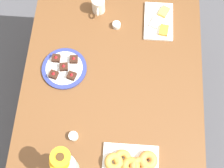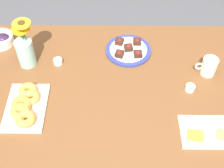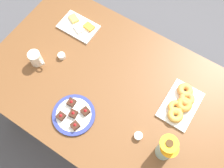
{
  "view_description": "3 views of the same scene",
  "coord_description": "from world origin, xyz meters",
  "px_view_note": "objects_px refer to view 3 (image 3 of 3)",
  "views": [
    {
      "loc": [
        0.62,
        0.04,
        2.34
      ],
      "look_at": [
        0.0,
        0.0,
        0.78
      ],
      "focal_mm": 50.0,
      "sensor_mm": 36.0,
      "label": 1
    },
    {
      "loc": [
        -0.01,
        0.99,
        1.94
      ],
      "look_at": [
        0.0,
        0.0,
        0.78
      ],
      "focal_mm": 50.0,
      "sensor_mm": 36.0,
      "label": 2
    },
    {
      "loc": [
        0.33,
        -0.51,
        2.15
      ],
      "look_at": [
        0.0,
        0.0,
        0.78
      ],
      "focal_mm": 40.0,
      "sensor_mm": 36.0,
      "label": 3
    }
  ],
  "objects_px": {
    "flower_vase": "(166,149)",
    "cheese_platter": "(79,26)",
    "jam_cup_honey": "(138,136)",
    "jam_cup_berry": "(62,55)",
    "croissant_platter": "(181,103)",
    "coffee_mug": "(36,58)",
    "dessert_plate": "(74,115)",
    "dining_table": "(112,92)"
  },
  "relations": [
    {
      "from": "cheese_platter",
      "to": "jam_cup_berry",
      "type": "xyz_separation_m",
      "value": [
        0.05,
        -0.25,
        0.0
      ]
    },
    {
      "from": "cheese_platter",
      "to": "croissant_platter",
      "type": "distance_m",
      "value": 0.85
    },
    {
      "from": "cheese_platter",
      "to": "jam_cup_berry",
      "type": "height_order",
      "value": "cheese_platter"
    },
    {
      "from": "dining_table",
      "to": "coffee_mug",
      "type": "bearing_deg",
      "value": -166.84
    },
    {
      "from": "coffee_mug",
      "to": "cheese_platter",
      "type": "height_order",
      "value": "coffee_mug"
    },
    {
      "from": "croissant_platter",
      "to": "jam_cup_berry",
      "type": "relative_size",
      "value": 6.0
    },
    {
      "from": "jam_cup_berry",
      "to": "dining_table",
      "type": "bearing_deg",
      "value": -0.55
    },
    {
      "from": "dessert_plate",
      "to": "cheese_platter",
      "type": "bearing_deg",
      "value": 123.25
    },
    {
      "from": "croissant_platter",
      "to": "jam_cup_honey",
      "type": "relative_size",
      "value": 6.0
    },
    {
      "from": "jam_cup_honey",
      "to": "jam_cup_berry",
      "type": "bearing_deg",
      "value": 165.01
    },
    {
      "from": "cheese_platter",
      "to": "croissant_platter",
      "type": "bearing_deg",
      "value": -8.72
    },
    {
      "from": "jam_cup_berry",
      "to": "flower_vase",
      "type": "height_order",
      "value": "flower_vase"
    },
    {
      "from": "coffee_mug",
      "to": "jam_cup_honey",
      "type": "distance_m",
      "value": 0.79
    },
    {
      "from": "coffee_mug",
      "to": "croissant_platter",
      "type": "relative_size",
      "value": 0.39
    },
    {
      "from": "dining_table",
      "to": "jam_cup_berry",
      "type": "xyz_separation_m",
      "value": [
        -0.39,
        0.0,
        0.1
      ]
    },
    {
      "from": "jam_cup_berry",
      "to": "dessert_plate",
      "type": "bearing_deg",
      "value": -42.9
    },
    {
      "from": "cheese_platter",
      "to": "dessert_plate",
      "type": "bearing_deg",
      "value": -56.75
    },
    {
      "from": "croissant_platter",
      "to": "dessert_plate",
      "type": "distance_m",
      "value": 0.64
    },
    {
      "from": "croissant_platter",
      "to": "flower_vase",
      "type": "relative_size",
      "value": 1.08
    },
    {
      "from": "cheese_platter",
      "to": "flower_vase",
      "type": "relative_size",
      "value": 0.97
    },
    {
      "from": "flower_vase",
      "to": "dining_table",
      "type": "bearing_deg",
      "value": 158.3
    },
    {
      "from": "dining_table",
      "to": "jam_cup_honey",
      "type": "bearing_deg",
      "value": -31.46
    },
    {
      "from": "cheese_platter",
      "to": "dessert_plate",
      "type": "height_order",
      "value": "dessert_plate"
    },
    {
      "from": "jam_cup_berry",
      "to": "dessert_plate",
      "type": "xyz_separation_m",
      "value": [
        0.3,
        -0.28,
        -0.0
      ]
    },
    {
      "from": "croissant_platter",
      "to": "dining_table",
      "type": "bearing_deg",
      "value": -163.12
    },
    {
      "from": "flower_vase",
      "to": "croissant_platter",
      "type": "bearing_deg",
      "value": 98.18
    },
    {
      "from": "flower_vase",
      "to": "cheese_platter",
      "type": "bearing_deg",
      "value": 153.99
    },
    {
      "from": "coffee_mug",
      "to": "jam_cup_honey",
      "type": "bearing_deg",
      "value": -4.55
    },
    {
      "from": "coffee_mug",
      "to": "dessert_plate",
      "type": "distance_m",
      "value": 0.44
    },
    {
      "from": "dining_table",
      "to": "dessert_plate",
      "type": "xyz_separation_m",
      "value": [
        -0.09,
        -0.27,
        0.1
      ]
    },
    {
      "from": "dining_table",
      "to": "flower_vase",
      "type": "height_order",
      "value": "flower_vase"
    },
    {
      "from": "coffee_mug",
      "to": "dining_table",
      "type": "bearing_deg",
      "value": 13.16
    },
    {
      "from": "coffee_mug",
      "to": "cheese_platter",
      "type": "xyz_separation_m",
      "value": [
        0.06,
        0.37,
        -0.04
      ]
    },
    {
      "from": "coffee_mug",
      "to": "jam_cup_honey",
      "type": "relative_size",
      "value": 2.35
    },
    {
      "from": "jam_cup_honey",
      "to": "croissant_platter",
      "type": "bearing_deg",
      "value": 69.11
    },
    {
      "from": "dining_table",
      "to": "dessert_plate",
      "type": "bearing_deg",
      "value": -107.84
    },
    {
      "from": "dining_table",
      "to": "cheese_platter",
      "type": "bearing_deg",
      "value": 149.84
    },
    {
      "from": "croissant_platter",
      "to": "flower_vase",
      "type": "height_order",
      "value": "flower_vase"
    },
    {
      "from": "dining_table",
      "to": "cheese_platter",
      "type": "height_order",
      "value": "cheese_platter"
    },
    {
      "from": "jam_cup_berry",
      "to": "cheese_platter",
      "type": "bearing_deg",
      "value": 100.46
    },
    {
      "from": "dining_table",
      "to": "dessert_plate",
      "type": "height_order",
      "value": "dessert_plate"
    },
    {
      "from": "flower_vase",
      "to": "coffee_mug",
      "type": "bearing_deg",
      "value": 176.17
    }
  ]
}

